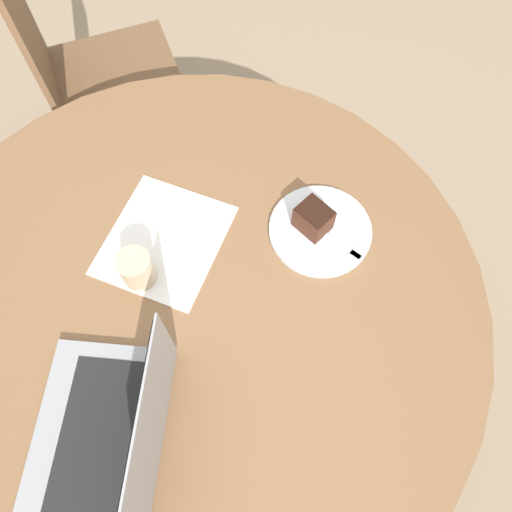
{
  "coord_description": "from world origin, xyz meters",
  "views": [
    {
      "loc": [
        -0.37,
        -0.18,
        1.73
      ],
      "look_at": [
        0.09,
        -0.14,
        0.76
      ],
      "focal_mm": 35.0,
      "sensor_mm": 36.0,
      "label": 1
    }
  ],
  "objects_px": {
    "plate": "(320,230)",
    "laptop": "(111,433)",
    "chair": "(91,74)",
    "coffee_glass": "(137,269)"
  },
  "relations": [
    {
      "from": "plate",
      "to": "laptop",
      "type": "height_order",
      "value": "laptop"
    },
    {
      "from": "plate",
      "to": "coffee_glass",
      "type": "height_order",
      "value": "coffee_glass"
    },
    {
      "from": "plate",
      "to": "coffee_glass",
      "type": "relative_size",
      "value": 2.69
    },
    {
      "from": "coffee_glass",
      "to": "plate",
      "type": "bearing_deg",
      "value": -69.29
    },
    {
      "from": "coffee_glass",
      "to": "laptop",
      "type": "height_order",
      "value": "laptop"
    },
    {
      "from": "coffee_glass",
      "to": "laptop",
      "type": "relative_size",
      "value": 0.25
    },
    {
      "from": "plate",
      "to": "laptop",
      "type": "relative_size",
      "value": 0.68
    },
    {
      "from": "plate",
      "to": "chair",
      "type": "bearing_deg",
      "value": 48.97
    },
    {
      "from": "plate",
      "to": "coffee_glass",
      "type": "distance_m",
      "value": 0.42
    },
    {
      "from": "chair",
      "to": "plate",
      "type": "bearing_deg",
      "value": 24.01
    }
  ]
}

